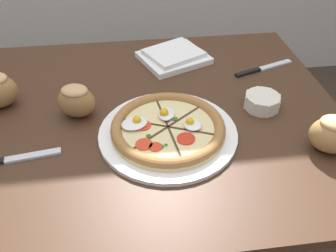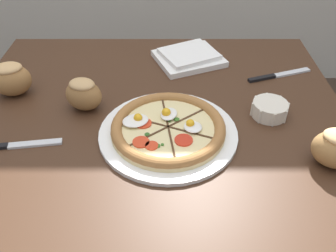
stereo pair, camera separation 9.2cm
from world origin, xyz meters
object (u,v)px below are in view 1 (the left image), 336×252
Objects in this scene: ramekin_bowl at (262,101)px; bread_piece_near at (333,134)px; dining_table at (150,139)px; pizza at (168,129)px; napkin_folded at (174,56)px; bread_piece_mid at (76,100)px; knife_main at (263,68)px; knife_spare at (11,159)px.

ramekin_bowl is 0.22m from bread_piece_near.
ramekin_bowl is (0.33, -0.02, 0.13)m from dining_table.
napkin_folded is (0.07, 0.40, -0.00)m from pizza.
bread_piece_mid is at bearing -138.12° from napkin_folded.
knife_main is (-0.03, 0.41, -0.05)m from bread_piece_near.
ramekin_bowl reaches higher than dining_table.
pizza is 1.65× the size of knife_main.
dining_table is 0.46m from knife_main.
napkin_folded is 0.42m from bread_piece_mid.
napkin_folded reaches higher than dining_table.
bread_piece_near is 0.41m from knife_main.
knife_main is (0.29, -0.10, -0.01)m from napkin_folded.
knife_main is at bearing 69.39° from ramekin_bowl.
bread_piece_near reaches higher than pizza.
bread_piece_mid reaches higher than napkin_folded.
pizza is 0.40m from knife_spare.
pizza is at bearing 164.48° from bread_piece_near.
dining_table is 8.36× the size of bread_piece_near.
ramekin_bowl is 0.53m from bread_piece_mid.
knife_spare is at bearing -136.15° from napkin_folded.
napkin_folded is (-0.21, 0.31, -0.01)m from ramekin_bowl.
ramekin_bowl is 0.38m from napkin_folded.
ramekin_bowl is (0.29, 0.09, 0.00)m from pizza.
bread_piece_near is 1.07× the size of bread_piece_mid.
knife_spare is at bearing -132.49° from bread_piece_mid.
pizza is 0.47m from knife_main.
bread_piece_mid reaches higher than pizza.
ramekin_bowl is at bearing -129.79° from knife_main.
bread_piece_mid reaches higher than dining_table.
pizza is at bearing -160.01° from knife_main.
pizza is 1.58× the size of knife_spare.
knife_main is (0.61, 0.18, -0.05)m from bread_piece_mid.
bread_piece_near reaches higher than dining_table.
knife_main is (0.08, 0.21, -0.02)m from ramekin_bowl.
pizza is 2.75× the size of bread_piece_near.
bread_piece_near is at bearing -26.75° from dining_table.
bread_piece_mid is (-0.63, 0.23, -0.00)m from bread_piece_near.
bread_piece_mid is 0.23m from knife_spare.
ramekin_bowl is at bearing -55.96° from napkin_folded.
dining_table is at bearing 175.84° from ramekin_bowl.
dining_table is at bearing -174.20° from knife_main.
knife_spare is at bearing -156.13° from dining_table.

